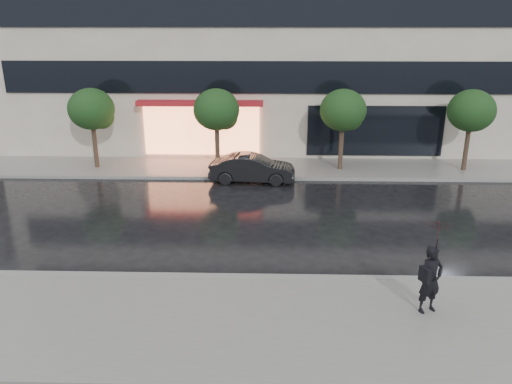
{
  "coord_description": "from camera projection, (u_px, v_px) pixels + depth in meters",
  "views": [
    {
      "loc": [
        -0.49,
        -13.59,
        6.98
      ],
      "look_at": [
        -0.92,
        2.64,
        1.4
      ],
      "focal_mm": 35.0,
      "sensor_mm": 36.0,
      "label": 1
    }
  ],
  "objects": [
    {
      "name": "tree_mid_east",
      "position": [
        344.0,
        112.0,
        23.56
      ],
      "size": [
        2.2,
        2.2,
        3.99
      ],
      "color": "#33261C",
      "rests_on": "ground"
    },
    {
      "name": "curb_near",
      "position": [
        285.0,
        278.0,
        14.14
      ],
      "size": [
        60.0,
        0.25,
        0.14
      ],
      "primitive_type": "cube",
      "color": "gray",
      "rests_on": "ground"
    },
    {
      "name": "parked_car",
      "position": [
        252.0,
        168.0,
        22.64
      ],
      "size": [
        3.93,
        1.55,
        1.27
      ],
      "primitive_type": "imported",
      "rotation": [
        0.0,
        0.0,
        1.52
      ],
      "color": "black",
      "rests_on": "ground"
    },
    {
      "name": "tree_mid_west",
      "position": [
        218.0,
        111.0,
        23.71
      ],
      "size": [
        2.2,
        2.2,
        3.99
      ],
      "color": "#33261C",
      "rests_on": "ground"
    },
    {
      "name": "ground",
      "position": [
        284.0,
        264.0,
        15.11
      ],
      "size": [
        120.0,
        120.0,
        0.0
      ],
      "primitive_type": "plane",
      "color": "black",
      "rests_on": "ground"
    },
    {
      "name": "curb_far",
      "position": [
        279.0,
        178.0,
        23.12
      ],
      "size": [
        60.0,
        0.25,
        0.14
      ],
      "primitive_type": "cube",
      "color": "gray",
      "rests_on": "ground"
    },
    {
      "name": "tree_far_west",
      "position": [
        93.0,
        110.0,
        23.86
      ],
      "size": [
        2.2,
        2.2,
        3.99
      ],
      "color": "#33261C",
      "rests_on": "ground"
    },
    {
      "name": "sidewalk_near",
      "position": [
        288.0,
        324.0,
        12.01
      ],
      "size": [
        60.0,
        4.5,
        0.12
      ],
      "primitive_type": "cube",
      "color": "slate",
      "rests_on": "ground"
    },
    {
      "name": "tree_far_east",
      "position": [
        472.0,
        112.0,
        23.41
      ],
      "size": [
        2.2,
        2.2,
        3.99
      ],
      "color": "#33261C",
      "rests_on": "ground"
    },
    {
      "name": "sidewalk_far",
      "position": [
        279.0,
        168.0,
        24.78
      ],
      "size": [
        60.0,
        3.5,
        0.12
      ],
      "primitive_type": "cube",
      "color": "slate",
      "rests_on": "ground"
    },
    {
      "name": "pedestrian_with_umbrella",
      "position": [
        435.0,
        256.0,
        11.99
      ],
      "size": [
        1.18,
        1.19,
        2.39
      ],
      "rotation": [
        0.0,
        0.0,
        0.41
      ],
      "color": "black",
      "rests_on": "sidewalk_near"
    }
  ]
}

